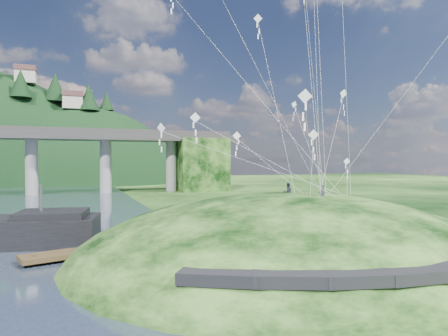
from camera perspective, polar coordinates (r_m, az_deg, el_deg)
name	(u,v)px	position (r m, az deg, el deg)	size (l,w,h in m)	color
ground	(201,272)	(28.33, -3.36, -14.60)	(320.00, 320.00, 0.00)	black
grass_hill	(288,274)	(33.63, 9.13, -14.72)	(36.00, 32.00, 13.00)	black
footpath	(393,267)	(23.25, 22.94, -12.89)	(22.29, 5.84, 0.83)	black
wooden_dock	(115,247)	(34.85, -15.31, -10.88)	(14.42, 6.27, 1.03)	#342615
kite_flyers	(299,183)	(32.87, 10.64, -2.16)	(1.99, 3.74, 1.74)	#252932
kite_swarm	(270,39)	(33.53, 6.61, 17.86)	(19.35, 15.49, 21.11)	white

